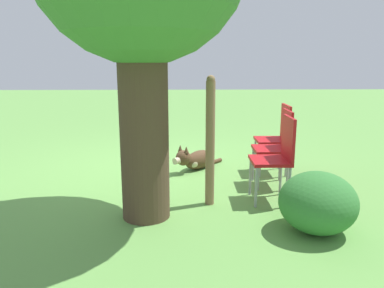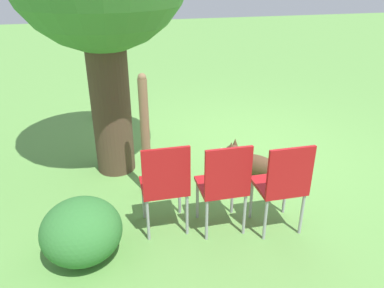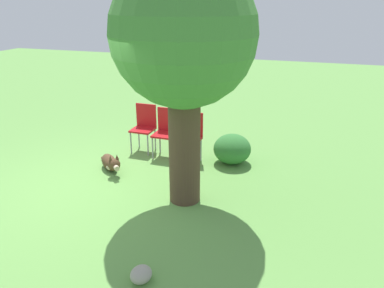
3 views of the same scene
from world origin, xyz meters
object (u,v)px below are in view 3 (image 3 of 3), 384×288
Objects in this scene: red_chair_2 at (190,134)px; red_chair_0 at (144,124)px; red_chair_1 at (166,129)px; dog at (110,163)px; fence_post at (180,141)px; oak_tree at (184,40)px.

red_chair_0 is at bearing -103.04° from red_chair_2.
red_chair_0 is 1.00× the size of red_chair_1.
red_chair_1 is (-1.01, 0.71, 0.41)m from dog.
red_chair_0 is 1.00× the size of red_chair_2.
red_chair_1 is at bearing -145.51° from fence_post.
fence_post is 1.10m from red_chair_1.
red_chair_1 is (-0.90, -0.62, -0.15)m from fence_post.
red_chair_2 is at bearing 79.00° from dog.
fence_post is at bearing 49.04° from red_chair_0.
red_chair_2 is at bearing 76.96° from red_chair_0.
red_chair_2 is (-0.88, 1.25, 0.41)m from dog.
fence_post reaches higher than red_chair_0.
red_chair_2 is (-1.44, -0.40, -1.89)m from oak_tree.
red_chair_0 reaches higher than dog.
red_chair_1 is 1.00× the size of red_chair_2.
oak_tree is 3.66× the size of red_chair_1.
oak_tree is 3.66× the size of red_chair_2.
dog is (-0.56, -1.65, -2.30)m from oak_tree.
red_chair_0 is (-1.14, 0.17, 0.41)m from dog.
oak_tree is 3.66× the size of red_chair_0.
fence_post is (-0.67, -0.32, -1.74)m from oak_tree.
fence_post is at bearing 35.17° from red_chair_1.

